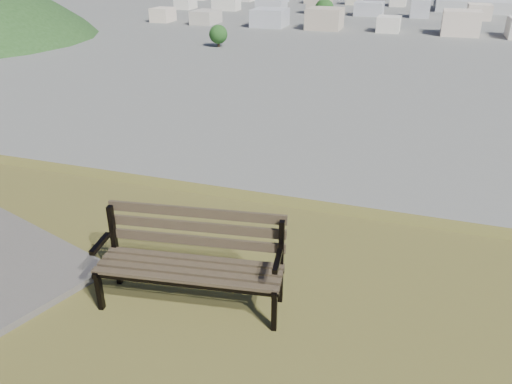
% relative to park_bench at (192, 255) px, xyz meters
% --- Properties ---
extents(park_bench, '(1.81, 0.80, 0.91)m').
position_rel_park_bench_xyz_m(park_bench, '(0.00, 0.00, 0.00)').
color(park_bench, '#473A29').
rests_on(park_bench, hilltop_mesa).
extents(arena, '(51.93, 28.32, 20.80)m').
position_rel_park_bench_xyz_m(arena, '(30.25, 279.40, -20.61)').
color(arena, silver).
rests_on(arena, ground).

